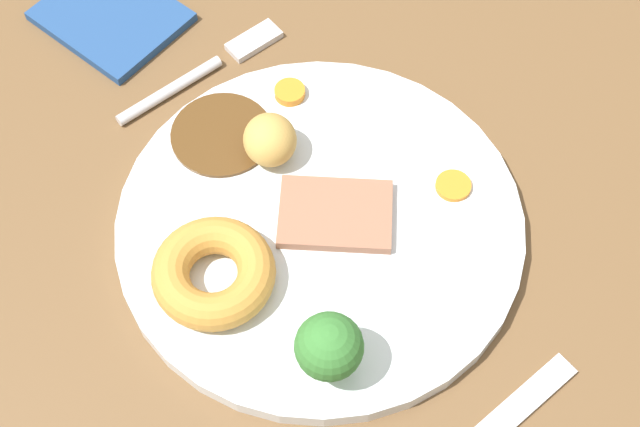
# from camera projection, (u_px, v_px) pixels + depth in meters

# --- Properties ---
(dining_table) EXTENTS (1.20, 0.84, 0.04)m
(dining_table) POSITION_uv_depth(u_px,v_px,m) (366.00, 250.00, 0.69)
(dining_table) COLOR brown
(dining_table) RESTS_ON ground
(dinner_plate) EXTENTS (0.29, 0.29, 0.01)m
(dinner_plate) POSITION_uv_depth(u_px,v_px,m) (320.00, 226.00, 0.68)
(dinner_plate) COLOR white
(dinner_plate) RESTS_ON dining_table
(gravy_pool) EXTENTS (0.08, 0.08, 0.00)m
(gravy_pool) POSITION_uv_depth(u_px,v_px,m) (222.00, 134.00, 0.71)
(gravy_pool) COLOR #563819
(gravy_pool) RESTS_ON dinner_plate
(meat_slice_main) EXTENTS (0.09, 0.10, 0.01)m
(meat_slice_main) POSITION_uv_depth(u_px,v_px,m) (335.00, 214.00, 0.67)
(meat_slice_main) COLOR #9E664C
(meat_slice_main) RESTS_ON dinner_plate
(yorkshire_pudding) EXTENTS (0.08, 0.08, 0.03)m
(yorkshire_pudding) POSITION_uv_depth(u_px,v_px,m) (214.00, 273.00, 0.63)
(yorkshire_pudding) COLOR #C68938
(yorkshire_pudding) RESTS_ON dinner_plate
(roast_potato_left) EXTENTS (0.05, 0.05, 0.04)m
(roast_potato_left) POSITION_uv_depth(u_px,v_px,m) (270.00, 140.00, 0.68)
(roast_potato_left) COLOR tan
(roast_potato_left) RESTS_ON dinner_plate
(carrot_coin_front) EXTENTS (0.03, 0.03, 0.00)m
(carrot_coin_front) POSITION_uv_depth(u_px,v_px,m) (453.00, 186.00, 0.68)
(carrot_coin_front) COLOR orange
(carrot_coin_front) RESTS_ON dinner_plate
(carrot_coin_back) EXTENTS (0.02, 0.02, 0.01)m
(carrot_coin_back) POSITION_uv_depth(u_px,v_px,m) (290.00, 92.00, 0.72)
(carrot_coin_back) COLOR orange
(carrot_coin_back) RESTS_ON dinner_plate
(broccoli_floret) EXTENTS (0.04, 0.04, 0.06)m
(broccoli_floret) POSITION_uv_depth(u_px,v_px,m) (329.00, 347.00, 0.59)
(broccoli_floret) COLOR #8CB766
(broccoli_floret) RESTS_ON dinner_plate
(fork) EXTENTS (0.03, 0.15, 0.01)m
(fork) POSITION_uv_depth(u_px,v_px,m) (205.00, 69.00, 0.75)
(fork) COLOR silver
(fork) RESTS_ON dining_table
(folded_napkin) EXTENTS (0.13, 0.12, 0.01)m
(folded_napkin) POSITION_uv_depth(u_px,v_px,m) (111.00, 16.00, 0.78)
(folded_napkin) COLOR navy
(folded_napkin) RESTS_ON dining_table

